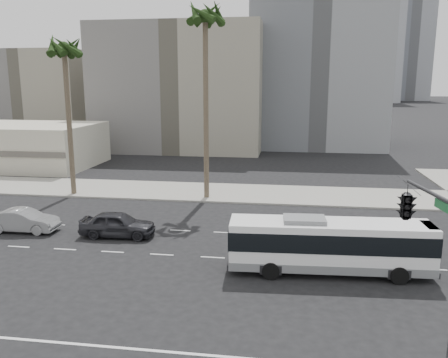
% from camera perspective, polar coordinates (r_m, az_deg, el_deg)
% --- Properties ---
extents(ground, '(700.00, 700.00, 0.00)m').
position_cam_1_polar(ground, '(26.51, -1.43, -9.77)').
color(ground, black).
rests_on(ground, ground).
extents(sidewalk_north, '(120.00, 7.00, 0.15)m').
position_cam_1_polar(sidewalk_north, '(41.16, 2.22, -1.77)').
color(sidewalk_north, gray).
rests_on(sidewalk_north, ground).
extents(commercial_low, '(22.00, 12.16, 5.00)m').
position_cam_1_polar(commercial_low, '(61.24, -25.78, 3.86)').
color(commercial_low, beige).
rests_on(commercial_low, ground).
extents(midrise_beige_west, '(24.00, 18.00, 18.00)m').
position_cam_1_polar(midrise_beige_west, '(71.16, -4.94, 11.20)').
color(midrise_beige_west, slate).
rests_on(midrise_beige_west, ground).
extents(midrise_gray_center, '(20.00, 20.00, 26.00)m').
position_cam_1_polar(midrise_gray_center, '(76.44, 11.50, 14.05)').
color(midrise_gray_center, slate).
rests_on(midrise_gray_center, ground).
extents(midrise_beige_far, '(18.00, 16.00, 15.00)m').
position_cam_1_polar(midrise_beige_far, '(85.46, -21.59, 9.52)').
color(midrise_beige_far, slate).
rests_on(midrise_beige_far, ground).
extents(civic_tower, '(42.00, 42.00, 129.00)m').
position_cam_1_polar(civic_tower, '(275.89, 7.34, 17.81)').
color(civic_tower, silver).
rests_on(civic_tower, ground).
extents(highrise_right, '(26.00, 26.00, 70.00)m').
position_cam_1_polar(highrise_right, '(258.76, 18.16, 16.89)').
color(highrise_right, slate).
rests_on(highrise_right, ground).
extents(highrise_far, '(22.00, 22.00, 60.00)m').
position_cam_1_polar(highrise_far, '(292.49, 22.09, 14.99)').
color(highrise_far, slate).
rests_on(highrise_far, ground).
extents(city_bus, '(10.52, 2.88, 2.99)m').
position_cam_1_polar(city_bus, '(24.60, 13.03, -7.93)').
color(city_bus, white).
rests_on(city_bus, ground).
extents(car_a, '(2.15, 4.92, 1.65)m').
position_cam_1_polar(car_a, '(30.52, -13.13, -5.51)').
color(car_a, '#27272B').
rests_on(car_a, ground).
extents(car_b, '(1.70, 4.67, 1.53)m').
position_cam_1_polar(car_b, '(33.51, -23.73, -4.76)').
color(car_b, gray).
rests_on(car_b, ground).
extents(traffic_signal, '(3.12, 4.19, 6.71)m').
position_cam_1_polar(traffic_signal, '(16.11, 22.28, -4.09)').
color(traffic_signal, '#262628').
rests_on(traffic_signal, ground).
extents(palm_near, '(4.82, 4.82, 16.22)m').
position_cam_1_polar(palm_near, '(38.62, -2.36, 19.18)').
color(palm_near, brown).
rests_on(palm_near, ground).
extents(palm_mid, '(4.44, 4.44, 13.75)m').
position_cam_1_polar(palm_mid, '(41.88, -19.31, 14.78)').
color(palm_mid, brown).
rests_on(palm_mid, ground).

